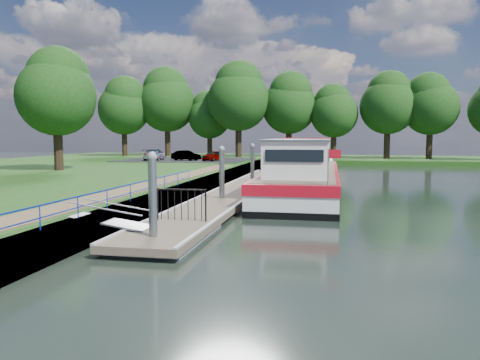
% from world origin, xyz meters
% --- Properties ---
extents(ground, '(160.00, 160.00, 0.00)m').
position_xyz_m(ground, '(0.00, 0.00, 0.00)').
color(ground, black).
rests_on(ground, ground).
extents(bank_edge, '(1.10, 90.00, 0.78)m').
position_xyz_m(bank_edge, '(-2.55, 15.00, 0.39)').
color(bank_edge, '#473D2D').
rests_on(bank_edge, ground).
extents(far_bank, '(60.00, 18.00, 0.60)m').
position_xyz_m(far_bank, '(12.00, 52.00, 0.30)').
color(far_bank, '#1A3F12').
rests_on(far_bank, ground).
extents(footpath, '(1.60, 40.00, 0.05)m').
position_xyz_m(footpath, '(-4.40, 8.00, 0.80)').
color(footpath, brown).
rests_on(footpath, riverbank).
extents(carpark, '(14.00, 12.00, 0.06)m').
position_xyz_m(carpark, '(-11.00, 38.00, 0.81)').
color(carpark, black).
rests_on(carpark, riverbank).
extents(blue_fence, '(0.04, 18.04, 0.72)m').
position_xyz_m(blue_fence, '(-2.75, 3.00, 1.31)').
color(blue_fence, '#0C2DBF').
rests_on(blue_fence, riverbank).
extents(pontoon, '(2.50, 30.00, 0.56)m').
position_xyz_m(pontoon, '(0.00, 13.00, 0.18)').
color(pontoon, brown).
rests_on(pontoon, ground).
extents(mooring_piles, '(0.30, 27.30, 3.55)m').
position_xyz_m(mooring_piles, '(0.00, 13.00, 1.28)').
color(mooring_piles, gray).
rests_on(mooring_piles, ground).
extents(gangway, '(2.58, 1.00, 0.92)m').
position_xyz_m(gangway, '(-1.85, 0.50, 0.63)').
color(gangway, '#A5A8AD').
rests_on(gangway, ground).
extents(gate_panel, '(1.85, 0.05, 1.15)m').
position_xyz_m(gate_panel, '(-0.00, 2.20, 1.15)').
color(gate_panel, black).
rests_on(gate_panel, ground).
extents(barge, '(4.36, 21.15, 4.78)m').
position_xyz_m(barge, '(3.60, 15.72, 1.09)').
color(barge, black).
rests_on(barge, ground).
extents(horizon_trees, '(54.38, 10.03, 12.87)m').
position_xyz_m(horizon_trees, '(-1.61, 48.68, 7.95)').
color(horizon_trees, '#332316').
rests_on(horizon_trees, ground).
extents(bank_tree_a, '(6.12, 6.12, 9.72)m').
position_xyz_m(bank_tree_a, '(-15.99, 20.08, 7.02)').
color(bank_tree_a, '#332316').
rests_on(bank_tree_a, riverbank).
extents(car_a, '(2.05, 3.44, 1.10)m').
position_xyz_m(car_a, '(-7.29, 35.28, 1.38)').
color(car_a, '#999999').
rests_on(car_a, carpark).
extents(car_b, '(3.51, 2.16, 1.09)m').
position_xyz_m(car_b, '(-10.37, 35.40, 1.38)').
color(car_b, '#999999').
rests_on(car_b, carpark).
extents(car_c, '(2.23, 4.47, 1.25)m').
position_xyz_m(car_c, '(-14.12, 35.69, 1.46)').
color(car_c, '#999999').
rests_on(car_c, carpark).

